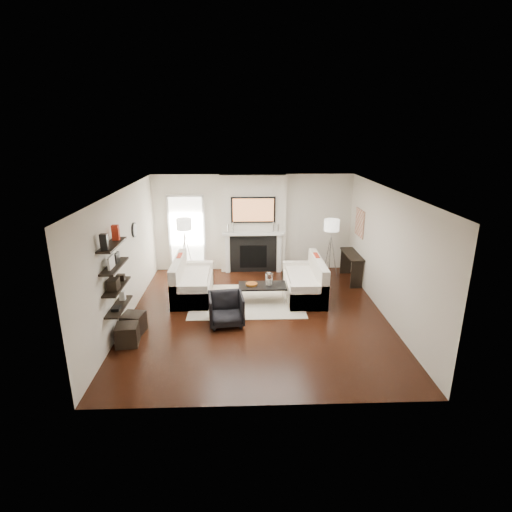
{
  "coord_description": "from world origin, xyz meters",
  "views": [
    {
      "loc": [
        -0.3,
        -7.89,
        3.88
      ],
      "look_at": [
        0.0,
        0.6,
        1.15
      ],
      "focal_mm": 28.0,
      "sensor_mm": 36.0,
      "label": 1
    }
  ],
  "objects_px": {
    "loveseat_left_base": "(193,287)",
    "loveseat_right_base": "(304,288)",
    "lamp_right_shade": "(332,225)",
    "lamp_left_shade": "(184,224)",
    "coffee_table": "(262,286)",
    "ottoman_near": "(134,323)",
    "armchair": "(226,308)"
  },
  "relations": [
    {
      "from": "lamp_left_shade",
      "to": "ottoman_near",
      "type": "relative_size",
      "value": 1.0
    },
    {
      "from": "lamp_left_shade",
      "to": "lamp_right_shade",
      "type": "relative_size",
      "value": 1.0
    },
    {
      "from": "lamp_right_shade",
      "to": "ottoman_near",
      "type": "xyz_separation_m",
      "value": [
        -4.52,
        -2.96,
        -1.25
      ]
    },
    {
      "from": "coffee_table",
      "to": "loveseat_left_base",
      "type": "bearing_deg",
      "value": 165.52
    },
    {
      "from": "loveseat_left_base",
      "to": "coffee_table",
      "type": "xyz_separation_m",
      "value": [
        1.65,
        -0.43,
        0.19
      ]
    },
    {
      "from": "armchair",
      "to": "lamp_left_shade",
      "type": "height_order",
      "value": "lamp_left_shade"
    },
    {
      "from": "coffee_table",
      "to": "lamp_left_shade",
      "type": "bearing_deg",
      "value": 137.49
    },
    {
      "from": "ottoman_near",
      "to": "lamp_right_shade",
      "type": "bearing_deg",
      "value": 33.18
    },
    {
      "from": "loveseat_left_base",
      "to": "loveseat_right_base",
      "type": "height_order",
      "value": "same"
    },
    {
      "from": "lamp_left_shade",
      "to": "loveseat_right_base",
      "type": "bearing_deg",
      "value": -26.67
    },
    {
      "from": "loveseat_left_base",
      "to": "ottoman_near",
      "type": "height_order",
      "value": "loveseat_left_base"
    },
    {
      "from": "loveseat_left_base",
      "to": "loveseat_right_base",
      "type": "relative_size",
      "value": 1.0
    },
    {
      "from": "loveseat_left_base",
      "to": "armchair",
      "type": "bearing_deg",
      "value": -60.42
    },
    {
      "from": "coffee_table",
      "to": "lamp_right_shade",
      "type": "xyz_separation_m",
      "value": [
        1.9,
        1.59,
        1.05
      ]
    },
    {
      "from": "loveseat_right_base",
      "to": "lamp_left_shade",
      "type": "bearing_deg",
      "value": 153.33
    },
    {
      "from": "armchair",
      "to": "lamp_right_shade",
      "type": "height_order",
      "value": "lamp_right_shade"
    },
    {
      "from": "armchair",
      "to": "ottoman_near",
      "type": "relative_size",
      "value": 1.79
    },
    {
      "from": "coffee_table",
      "to": "ottoman_near",
      "type": "distance_m",
      "value": 2.96
    },
    {
      "from": "coffee_table",
      "to": "lamp_left_shade",
      "type": "distance_m",
      "value": 2.91
    },
    {
      "from": "lamp_right_shade",
      "to": "lamp_left_shade",
      "type": "bearing_deg",
      "value": 176.35
    },
    {
      "from": "ottoman_near",
      "to": "loveseat_right_base",
      "type": "bearing_deg",
      "value": 24.96
    },
    {
      "from": "lamp_right_shade",
      "to": "ottoman_near",
      "type": "distance_m",
      "value": 5.54
    },
    {
      "from": "loveseat_left_base",
      "to": "armchair",
      "type": "xyz_separation_m",
      "value": [
        0.85,
        -1.5,
        0.15
      ]
    },
    {
      "from": "lamp_right_shade",
      "to": "ottoman_near",
      "type": "bearing_deg",
      "value": -146.82
    },
    {
      "from": "coffee_table",
      "to": "loveseat_right_base",
      "type": "bearing_deg",
      "value": 17.59
    },
    {
      "from": "loveseat_right_base",
      "to": "lamp_left_shade",
      "type": "xyz_separation_m",
      "value": [
        -3.01,
        1.51,
        1.24
      ]
    },
    {
      "from": "coffee_table",
      "to": "lamp_left_shade",
      "type": "height_order",
      "value": "lamp_left_shade"
    },
    {
      "from": "armchair",
      "to": "ottoman_near",
      "type": "bearing_deg",
      "value": -177.39
    },
    {
      "from": "loveseat_left_base",
      "to": "lamp_right_shade",
      "type": "relative_size",
      "value": 4.5
    },
    {
      "from": "loveseat_left_base",
      "to": "loveseat_right_base",
      "type": "bearing_deg",
      "value": -2.26
    },
    {
      "from": "ottoman_near",
      "to": "armchair",
      "type": "bearing_deg",
      "value": 9.37
    },
    {
      "from": "armchair",
      "to": "lamp_left_shade",
      "type": "xyz_separation_m",
      "value": [
        -1.2,
        2.9,
        1.09
      ]
    }
  ]
}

